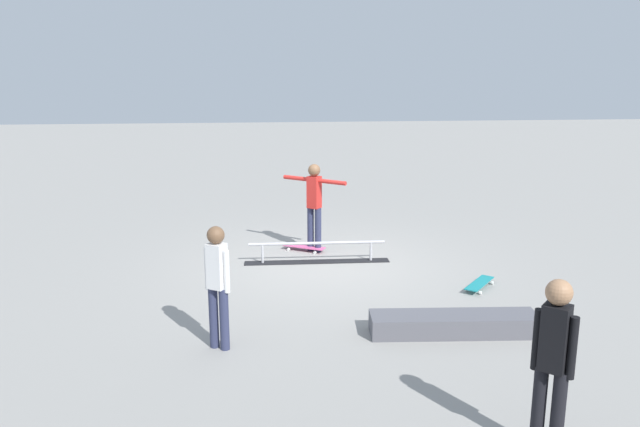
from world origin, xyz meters
The scene contains 8 objects.
ground_plane centered at (0.00, 0.00, 0.00)m, with size 60.00×60.00×0.00m, color gray.
grind_rail centered at (0.11, -0.15, 0.16)m, with size 2.57×0.31×0.37m.
skate_ledge centered at (-1.34, 3.06, 0.13)m, with size 2.15×0.47×0.26m, color #595960.
skater_main centered at (0.09, -0.83, 0.96)m, with size 1.10×0.87×1.65m.
skateboard_main centered at (0.28, -0.87, 0.07)m, with size 0.79×0.57×0.09m.
bystander_black_shirt centered at (-1.33, 5.66, 0.93)m, with size 0.32×0.30×1.64m.
bystander_white_shirt centered at (1.64, 3.18, 0.87)m, with size 0.33×0.26×1.54m.
loose_skateboard_teal centered at (-2.28, 1.44, 0.07)m, with size 0.67×0.74×0.09m.
Camera 1 is at (1.15, 10.27, 3.33)m, focal length 34.72 mm.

